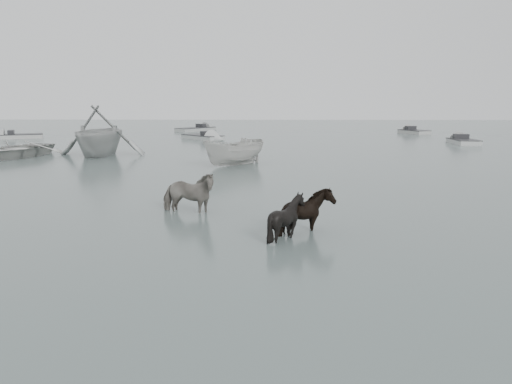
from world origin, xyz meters
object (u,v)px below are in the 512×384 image
(pony_black, at_px, (287,213))
(rowboat_lead, at_px, (17,148))
(pony_pinto, at_px, (188,188))
(pony_dark, at_px, (307,207))

(pony_black, height_order, rowboat_lead, pony_black)
(pony_black, xyz_separation_m, rowboat_lead, (-15.82, 17.59, -0.10))
(pony_pinto, height_order, rowboat_lead, pony_pinto)
(pony_dark, bearing_deg, pony_pinto, 83.30)
(pony_pinto, relative_size, pony_black, 1.40)
(pony_dark, relative_size, rowboat_lead, 0.26)
(pony_pinto, relative_size, pony_dark, 1.33)
(pony_dark, xyz_separation_m, rowboat_lead, (-16.37, 17.12, -0.14))
(pony_pinto, distance_m, pony_dark, 4.23)
(pony_dark, xyz_separation_m, pony_black, (-0.55, -0.47, -0.04))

